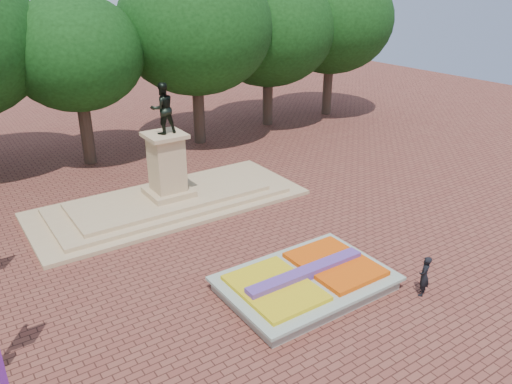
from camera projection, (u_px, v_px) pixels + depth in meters
ground at (255, 274)px, 20.10m from camera, size 90.00×90.00×0.00m
flower_bed at (306, 281)px, 18.95m from camera, size 6.30×4.30×0.91m
monument at (169, 189)px, 25.84m from camera, size 14.00×6.00×6.40m
tree_row_back at (130, 50)px, 32.35m from camera, size 44.80×8.80×10.43m
pedestrian at (424, 276)px, 18.49m from camera, size 0.70×0.62×1.61m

